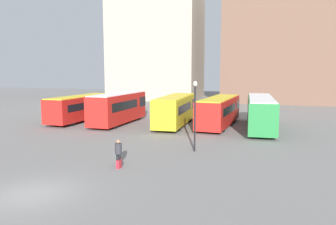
{
  "coord_description": "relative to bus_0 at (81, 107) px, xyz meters",
  "views": [
    {
      "loc": [
        10.36,
        -12.37,
        5.78
      ],
      "look_at": [
        1.73,
        16.66,
        1.91
      ],
      "focal_mm": 35.0,
      "sensor_mm": 36.0,
      "label": 1
    }
  ],
  "objects": [
    {
      "name": "traveler",
      "position": [
        11.89,
        -15.21,
        -0.63
      ],
      "size": [
        0.43,
        0.43,
        1.63
      ],
      "rotation": [
        0.0,
        0.0,
        1.54
      ],
      "color": "black",
      "rests_on": "ground_plane"
    },
    {
      "name": "lamp_post_0",
      "position": [
        15.61,
        -10.39,
        1.37
      ],
      "size": [
        0.28,
        0.28,
        4.97
      ],
      "color": "black",
      "rests_on": "ground_plane"
    },
    {
      "name": "bus_1",
      "position": [
        4.97,
        -0.38,
        0.2
      ],
      "size": [
        2.79,
        9.61,
        3.34
      ],
      "rotation": [
        0.0,
        0.0,
        1.55
      ],
      "color": "red",
      "rests_on": "ground_plane"
    },
    {
      "name": "bus_2",
      "position": [
        11.28,
        0.21,
        0.1
      ],
      "size": [
        2.88,
        10.11,
        3.13
      ],
      "rotation": [
        0.0,
        0.0,
        1.61
      ],
      "color": "gold",
      "rests_on": "ground_plane"
    },
    {
      "name": "building_block_right",
      "position": [
        25.05,
        31.98,
        9.34
      ],
      "size": [
        24.91,
        13.34,
        21.88
      ],
      "color": "brown",
      "rests_on": "ground_plane"
    },
    {
      "name": "suitcase",
      "position": [
        12.12,
        -15.67,
        -1.34
      ],
      "size": [
        0.22,
        0.38,
        0.72
      ],
      "rotation": [
        0.0,
        0.0,
        1.54
      ],
      "color": "#B7232D",
      "rests_on": "ground_plane"
    },
    {
      "name": "lamp_post_1",
      "position": [
        15.49,
        -9.84,
        1.41
      ],
      "size": [
        0.28,
        0.28,
        5.04
      ],
      "color": "black",
      "rests_on": "ground_plane"
    },
    {
      "name": "ground_plane",
      "position": [
        9.99,
        -20.66,
        -1.6
      ],
      "size": [
        160.0,
        160.0,
        0.0
      ],
      "primitive_type": "plane",
      "color": "slate"
    },
    {
      "name": "bus_0",
      "position": [
        0.0,
        0.0,
        0.0
      ],
      "size": [
        2.97,
        10.12,
        2.93
      ],
      "rotation": [
        0.0,
        0.0,
        1.53
      ],
      "color": "red",
      "rests_on": "ground_plane"
    },
    {
      "name": "bus_4",
      "position": [
        19.97,
        0.78,
        0.13
      ],
      "size": [
        3.11,
        12.14,
        3.17
      ],
      "rotation": [
        0.0,
        0.0,
        1.62
      ],
      "color": "#237A38",
      "rests_on": "ground_plane"
    },
    {
      "name": "bus_3",
      "position": [
        15.79,
        1.25,
        0.03
      ],
      "size": [
        3.36,
        10.69,
        2.99
      ],
      "rotation": [
        0.0,
        0.0,
        1.5
      ],
      "color": "red",
      "rests_on": "ground_plane"
    },
    {
      "name": "building_block_left",
      "position": [
        -1.35,
        31.98,
        16.77
      ],
      "size": [
        17.46,
        13.1,
        36.74
      ],
      "color": "tan",
      "rests_on": "ground_plane"
    }
  ]
}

